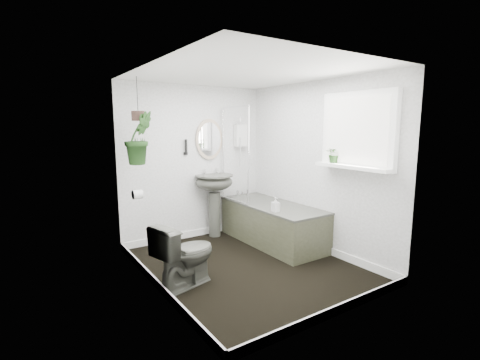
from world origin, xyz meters
TOP-DOWN VIEW (x-y plane):
  - floor at (0.00, 0.00)m, footprint 2.30×2.80m
  - ceiling at (0.00, 0.00)m, footprint 2.30×2.80m
  - wall_back at (0.00, 1.41)m, footprint 2.30×0.02m
  - wall_front at (0.00, -1.41)m, footprint 2.30×0.02m
  - wall_left at (-1.16, 0.00)m, footprint 0.02×2.80m
  - wall_right at (1.16, 0.00)m, footprint 0.02×2.80m
  - skirting at (0.00, 0.00)m, footprint 2.30×2.80m
  - bathtub at (0.80, 0.50)m, footprint 0.72×1.72m
  - bath_screen at (0.47, 0.99)m, footprint 0.04×0.72m
  - shower_box at (0.80, 1.34)m, footprint 0.20×0.10m
  - oval_mirror at (0.25, 1.37)m, footprint 0.46×0.03m
  - wall_sconce at (-0.15, 1.36)m, footprint 0.04×0.04m
  - toilet_roll_holder at (-1.10, 0.70)m, footprint 0.11×0.11m
  - window_recess at (1.09, -0.70)m, footprint 0.08×1.00m
  - window_sill at (1.02, -0.70)m, footprint 0.18×1.00m
  - window_blinds at (1.04, -0.70)m, footprint 0.01×0.86m
  - toilet at (-0.85, -0.07)m, footprint 0.77×0.56m
  - pedestal_sink at (0.25, 1.24)m, footprint 0.65×0.58m
  - sill_plant at (1.04, -0.40)m, footprint 0.23×0.21m
  - hanging_plant at (-0.97, 0.95)m, footprint 0.40×0.34m
  - soap_bottle at (0.55, 0.13)m, footprint 0.09×0.09m
  - hanging_pot at (-0.97, 0.95)m, footprint 0.16×0.16m

SIDE VIEW (x-z plane):
  - floor at x=0.00m, z-range -0.02..0.00m
  - skirting at x=0.00m, z-range 0.00..0.10m
  - bathtub at x=0.80m, z-range 0.00..0.58m
  - toilet at x=-0.85m, z-range 0.00..0.70m
  - pedestal_sink at x=0.25m, z-range 0.00..0.98m
  - soap_bottle at x=0.55m, z-range 0.58..0.77m
  - toilet_roll_holder at x=-1.10m, z-range 0.84..0.96m
  - wall_back at x=0.00m, z-range 0.00..2.30m
  - wall_front at x=0.00m, z-range 0.00..2.30m
  - wall_left at x=-1.16m, z-range 0.00..2.30m
  - wall_right at x=1.16m, z-range 0.00..2.30m
  - window_sill at x=1.02m, z-range 1.21..1.25m
  - bath_screen at x=0.47m, z-range 0.58..1.98m
  - sill_plant at x=1.04m, z-range 1.25..1.48m
  - wall_sconce at x=-0.15m, z-range 1.29..1.51m
  - oval_mirror at x=0.25m, z-range 1.19..1.81m
  - shower_box at x=0.80m, z-range 1.38..1.73m
  - hanging_plant at x=-0.97m, z-range 1.23..1.89m
  - window_recess at x=1.09m, z-range 1.20..2.10m
  - window_blinds at x=1.04m, z-range 1.27..2.03m
  - hanging_pot at x=-0.97m, z-range 1.77..1.89m
  - ceiling at x=0.00m, z-range 2.30..2.32m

